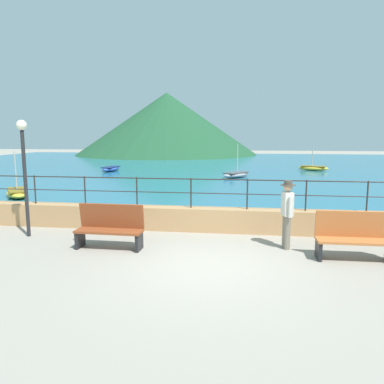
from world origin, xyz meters
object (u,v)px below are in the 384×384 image
object	(u,v)px
lamp_post	(24,160)
boat_5	(313,168)
boat_2	(111,169)
bench_far	(354,236)
person_walking	(287,211)
boat_3	(17,193)
bench_main	(110,226)
boat_1	(236,174)

from	to	relation	value
lamp_post	boat_5	distance (m)	23.85
lamp_post	boat_2	distance (m)	18.59
bench_far	person_walking	bearing A→B (deg)	156.56
person_walking	boat_3	distance (m)	12.84
boat_3	boat_5	world-z (taller)	boat_3
bench_main	boat_2	size ratio (longest dim) A/B	0.72
boat_5	boat_3	bearing A→B (deg)	-136.15
person_walking	boat_3	world-z (taller)	boat_3
bench_main	boat_3	size ratio (longest dim) A/B	0.72
lamp_post	boat_5	bearing A→B (deg)	61.25
bench_main	person_walking	size ratio (longest dim) A/B	0.98
bench_main	boat_1	bearing A→B (deg)	79.87
bench_main	person_walking	xyz separation A→B (m)	(4.46, 0.56, 0.42)
boat_2	bench_far	bearing A→B (deg)	-55.86
boat_1	boat_3	world-z (taller)	boat_1
bench_far	boat_5	bearing A→B (deg)	82.62
bench_far	boat_5	size ratio (longest dim) A/B	0.69
boat_5	bench_far	bearing A→B (deg)	-97.38
bench_main	lamp_post	distance (m)	3.25
lamp_post	bench_far	bearing A→B (deg)	-5.31
boat_5	lamp_post	bearing A→B (deg)	-118.75
boat_1	boat_5	xyz separation A→B (m)	(5.89, 5.75, -0.00)
boat_3	bench_main	bearing A→B (deg)	-44.09
bench_main	person_walking	bearing A→B (deg)	7.19
bench_main	lamp_post	world-z (taller)	lamp_post
bench_main	boat_5	bearing A→B (deg)	67.99
boat_2	boat_3	xyz separation A→B (m)	(0.01, -12.13, 0.01)
bench_main	boat_3	world-z (taller)	boat_3
bench_main	lamp_post	bearing A→B (deg)	164.88
boat_2	lamp_post	bearing A→B (deg)	-77.08
person_walking	boat_5	world-z (taller)	boat_5
person_walking	boat_2	distance (m)	21.43
bench_main	bench_far	distance (m)	5.92
lamp_post	boat_3	distance (m)	7.45
boat_5	boat_1	bearing A→B (deg)	-135.69
boat_2	boat_5	xyz separation A→B (m)	(15.57, 2.82, 0.01)
bench_far	lamp_post	distance (m)	8.82
person_walking	boat_1	size ratio (longest dim) A/B	0.74
bench_main	bench_far	size ratio (longest dim) A/B	1.00
bench_main	person_walking	world-z (taller)	person_walking
lamp_post	boat_2	world-z (taller)	lamp_post
boat_1	boat_3	size ratio (longest dim) A/B	0.99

